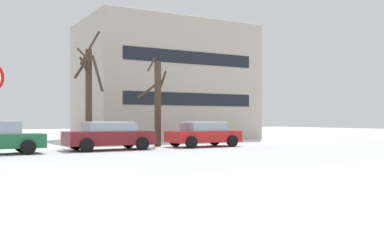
{
  "coord_description": "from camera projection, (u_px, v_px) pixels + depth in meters",
  "views": [
    {
      "loc": [
        -2.7,
        -12.31,
        1.53
      ],
      "look_at": [
        7.43,
        5.37,
        1.5
      ],
      "focal_mm": 41.86,
      "sensor_mm": 36.0,
      "label": 1
    }
  ],
  "objects": [
    {
      "name": "parked_car_red",
      "position": [
        204.0,
        134.0,
        25.0
      ],
      "size": [
        4.05,
        2.06,
        1.4
      ],
      "color": "red",
      "rests_on": "ground"
    },
    {
      "name": "tree_far_mid",
      "position": [
        157.0,
        102.0,
        25.38
      ],
      "size": [
        1.67,
        1.37,
        5.11
      ],
      "color": "#423326",
      "rests_on": "ground"
    },
    {
      "name": "road_surface",
      "position": [
        28.0,
        165.0,
        15.13
      ],
      "size": [
        80.0,
        9.17,
        0.0
      ],
      "color": "silver",
      "rests_on": "ground"
    },
    {
      "name": "tree_far_right",
      "position": [
        89.0,
        92.0,
        25.28
      ],
      "size": [
        1.74,
        1.75,
        6.65
      ],
      "color": "#423326",
      "rests_on": "ground"
    },
    {
      "name": "ground_plane",
      "position": [
        52.0,
        176.0,
        12.02
      ],
      "size": [
        120.0,
        120.0,
        0.0
      ],
      "primitive_type": "plane",
      "color": "white"
    },
    {
      "name": "building_far_right",
      "position": [
        165.0,
        82.0,
        35.29
      ],
      "size": [
        12.77,
        8.38,
        8.96
      ],
      "color": "#B2A899",
      "rests_on": "ground"
    },
    {
      "name": "parked_car_maroon",
      "position": [
        109.0,
        135.0,
        22.27
      ],
      "size": [
        4.33,
        2.1,
        1.42
      ],
      "color": "maroon",
      "rests_on": "ground"
    }
  ]
}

